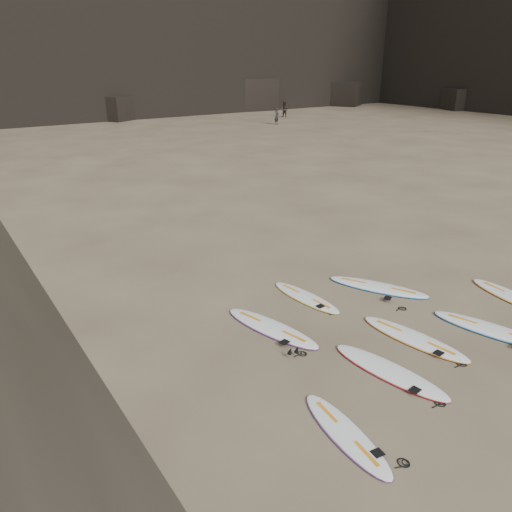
{
  "coord_description": "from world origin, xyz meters",
  "views": [
    {
      "loc": [
        -9.09,
        -5.95,
        6.03
      ],
      "look_at": [
        -2.8,
        3.4,
        1.5
      ],
      "focal_mm": 35.0,
      "sensor_mm": 36.0,
      "label": 1
    }
  ],
  "objects_px": {
    "surfboard_2": "(414,338)",
    "surfboard_7": "(378,287)",
    "surfboard_6": "(306,297)",
    "surfboard_0": "(346,433)",
    "surfboard_1": "(389,371)",
    "surfboard_3": "(492,330)",
    "surfboard_5": "(272,327)",
    "person_b": "(285,109)",
    "person_a": "(277,116)"
  },
  "relations": [
    {
      "from": "surfboard_1",
      "to": "surfboard_6",
      "type": "relative_size",
      "value": 1.13
    },
    {
      "from": "surfboard_3",
      "to": "surfboard_6",
      "type": "distance_m",
      "value": 4.57
    },
    {
      "from": "surfboard_6",
      "to": "surfboard_7",
      "type": "height_order",
      "value": "surfboard_7"
    },
    {
      "from": "surfboard_2",
      "to": "person_b",
      "type": "bearing_deg",
      "value": 48.46
    },
    {
      "from": "surfboard_2",
      "to": "person_b",
      "type": "distance_m",
      "value": 44.4
    },
    {
      "from": "surfboard_3",
      "to": "surfboard_5",
      "type": "distance_m",
      "value": 5.19
    },
    {
      "from": "surfboard_0",
      "to": "person_b",
      "type": "relative_size",
      "value": 1.44
    },
    {
      "from": "surfboard_2",
      "to": "person_a",
      "type": "xyz_separation_m",
      "value": [
        20.05,
        32.8,
        0.72
      ]
    },
    {
      "from": "surfboard_7",
      "to": "person_a",
      "type": "bearing_deg",
      "value": 30.21
    },
    {
      "from": "surfboard_0",
      "to": "surfboard_1",
      "type": "xyz_separation_m",
      "value": [
        2.0,
        0.83,
        0.01
      ]
    },
    {
      "from": "surfboard_1",
      "to": "surfboard_2",
      "type": "relative_size",
      "value": 1.0
    },
    {
      "from": "person_b",
      "to": "surfboard_6",
      "type": "bearing_deg",
      "value": -59.36
    },
    {
      "from": "surfboard_0",
      "to": "surfboard_6",
      "type": "height_order",
      "value": "surfboard_6"
    },
    {
      "from": "surfboard_1",
      "to": "surfboard_3",
      "type": "height_order",
      "value": "surfboard_3"
    },
    {
      "from": "surfboard_2",
      "to": "surfboard_5",
      "type": "xyz_separation_m",
      "value": [
        -2.43,
        2.2,
        0.0
      ]
    },
    {
      "from": "surfboard_3",
      "to": "surfboard_6",
      "type": "bearing_deg",
      "value": 108.06
    },
    {
      "from": "surfboard_3",
      "to": "surfboard_6",
      "type": "xyz_separation_m",
      "value": [
        -2.54,
        3.79,
        -0.01
      ]
    },
    {
      "from": "surfboard_6",
      "to": "person_b",
      "type": "relative_size",
      "value": 1.46
    },
    {
      "from": "surfboard_2",
      "to": "surfboard_6",
      "type": "distance_m",
      "value": 3.1
    },
    {
      "from": "surfboard_0",
      "to": "surfboard_6",
      "type": "xyz_separation_m",
      "value": [
        2.72,
        4.41,
        0.0
      ]
    },
    {
      "from": "surfboard_0",
      "to": "surfboard_7",
      "type": "height_order",
      "value": "surfboard_7"
    },
    {
      "from": "surfboard_1",
      "to": "person_a",
      "type": "relative_size",
      "value": 1.74
    },
    {
      "from": "surfboard_6",
      "to": "surfboard_2",
      "type": "bearing_deg",
      "value": -81.55
    },
    {
      "from": "surfboard_0",
      "to": "surfboard_3",
      "type": "xyz_separation_m",
      "value": [
        5.27,
        0.62,
        0.01
      ]
    },
    {
      "from": "person_a",
      "to": "person_b",
      "type": "distance_m",
      "value": 6.08
    },
    {
      "from": "surfboard_3",
      "to": "surfboard_7",
      "type": "bearing_deg",
      "value": 82.86
    },
    {
      "from": "surfboard_5",
      "to": "surfboard_7",
      "type": "relative_size",
      "value": 0.98
    },
    {
      "from": "surfboard_6",
      "to": "surfboard_7",
      "type": "bearing_deg",
      "value": -22.26
    },
    {
      "from": "surfboard_2",
      "to": "person_a",
      "type": "height_order",
      "value": "person_a"
    },
    {
      "from": "surfboard_2",
      "to": "surfboard_3",
      "type": "relative_size",
      "value": 0.96
    },
    {
      "from": "surfboard_6",
      "to": "person_a",
      "type": "height_order",
      "value": "person_a"
    },
    {
      "from": "surfboard_5",
      "to": "person_a",
      "type": "distance_m",
      "value": 37.98
    },
    {
      "from": "person_a",
      "to": "surfboard_5",
      "type": "bearing_deg",
      "value": -152.68
    },
    {
      "from": "surfboard_1",
      "to": "surfboard_3",
      "type": "bearing_deg",
      "value": -12.65
    },
    {
      "from": "surfboard_0",
      "to": "surfboard_1",
      "type": "distance_m",
      "value": 2.17
    },
    {
      "from": "surfboard_5",
      "to": "person_a",
      "type": "bearing_deg",
      "value": 40.15
    },
    {
      "from": "surfboard_7",
      "to": "surfboard_1",
      "type": "bearing_deg",
      "value": -161.67
    },
    {
      "from": "surfboard_3",
      "to": "person_a",
      "type": "xyz_separation_m",
      "value": [
        18.23,
        33.58,
        0.72
      ]
    },
    {
      "from": "surfboard_2",
      "to": "surfboard_7",
      "type": "height_order",
      "value": "surfboard_7"
    },
    {
      "from": "surfboard_2",
      "to": "person_a",
      "type": "relative_size",
      "value": 1.75
    },
    {
      "from": "surfboard_0",
      "to": "surfboard_5",
      "type": "distance_m",
      "value": 3.74
    },
    {
      "from": "surfboard_1",
      "to": "person_b",
      "type": "bearing_deg",
      "value": 46.87
    },
    {
      "from": "surfboard_6",
      "to": "person_b",
      "type": "distance_m",
      "value": 42.34
    },
    {
      "from": "surfboard_0",
      "to": "surfboard_3",
      "type": "distance_m",
      "value": 5.3
    },
    {
      "from": "surfboard_0",
      "to": "surfboard_3",
      "type": "height_order",
      "value": "surfboard_3"
    },
    {
      "from": "surfboard_5",
      "to": "person_a",
      "type": "xyz_separation_m",
      "value": [
        22.48,
        30.6,
        0.72
      ]
    },
    {
      "from": "surfboard_1",
      "to": "person_b",
      "type": "relative_size",
      "value": 1.64
    },
    {
      "from": "surfboard_1",
      "to": "surfboard_5",
      "type": "relative_size",
      "value": 0.98
    },
    {
      "from": "person_b",
      "to": "surfboard_3",
      "type": "bearing_deg",
      "value": -53.78
    },
    {
      "from": "person_b",
      "to": "surfboard_5",
      "type": "bearing_deg",
      "value": -60.53
    }
  ]
}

